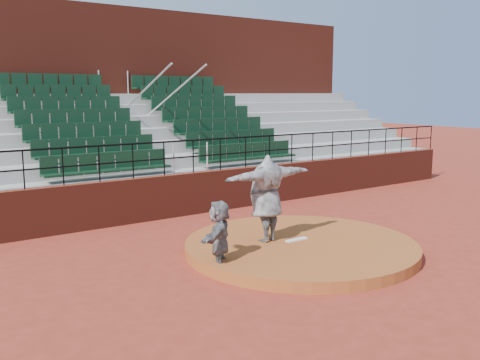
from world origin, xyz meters
The scene contains 9 objects.
ground centered at (0.00, 0.00, 0.00)m, with size 90.00×90.00×0.00m, color maroon.
pitchers_mound centered at (0.00, 0.00, 0.12)m, with size 5.50×5.50×0.25m, color #A45224.
pitching_rubber centered at (0.00, 0.15, 0.27)m, with size 0.60×0.15×0.03m, color white.
boundary_wall centered at (0.00, 5.00, 0.65)m, with size 24.00×0.30×1.30m, color maroon.
wall_railing centered at (0.00, 5.00, 2.03)m, with size 24.04×0.05×1.03m.
seating_deck centered at (0.00, 8.64, 1.45)m, with size 24.00×5.97×4.63m.
press_box_facade centered at (0.00, 12.60, 3.55)m, with size 24.00×3.00×7.10m, color maroon.
pitcher centered at (-0.63, 0.53, 1.29)m, with size 2.55×0.69×2.07m, color black.
fielder centered at (-2.36, -0.08, 0.77)m, with size 1.43×0.46×1.54m, color black.
Camera 1 is at (-8.28, -9.19, 3.76)m, focal length 40.00 mm.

